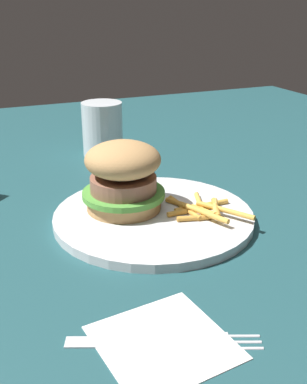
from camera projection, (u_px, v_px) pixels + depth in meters
The scene contains 7 objects.
ground_plane at pixel (145, 220), 0.64m from camera, with size 1.60×1.60×0.00m, color #1E474C.
plate at pixel (153, 216), 0.64m from camera, with size 0.27×0.27×0.01m, color silver.
sandwich at pixel (123, 176), 0.63m from camera, with size 0.11×0.11×0.09m.
fries_pile at pixel (202, 209), 0.63m from camera, with size 0.10×0.12×0.01m.
napkin at pixel (163, 342), 0.41m from camera, with size 0.11×0.11×0.00m, color white.
fork at pixel (165, 340), 0.41m from camera, with size 0.17×0.08×0.00m.
drink_glass at pixel (103, 131), 0.89m from camera, with size 0.08×0.08×0.10m.
Camera 1 is at (-0.22, -0.54, 0.28)m, focal length 43.88 mm.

